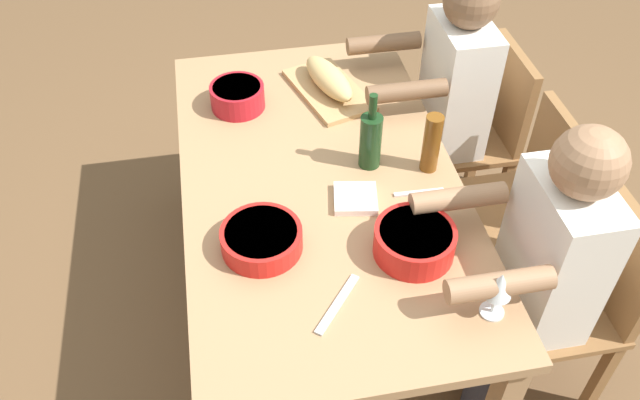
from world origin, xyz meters
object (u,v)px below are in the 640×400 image
dining_table (320,195)px  cutting_board (329,90)px  chair_near_center (522,201)px  napkin_stack (355,198)px  wine_glass (499,286)px  chair_near_left (576,295)px  bread_loaf (329,78)px  wine_bottle (371,140)px  diner_near_right (446,92)px  serving_bowl_salad (415,240)px  chair_near_right (480,128)px  serving_bowl_greens (261,238)px  diner_near_left (540,261)px  serving_bowl_fruit (237,95)px  beer_bottle (432,143)px

dining_table → cutting_board: size_ratio=4.16×
chair_near_center → cutting_board: (0.48, 0.67, 0.27)m
napkin_stack → wine_glass: bearing=-151.1°
dining_table → chair_near_left: bearing=-120.1°
bread_loaf → wine_bottle: (-0.45, -0.06, 0.04)m
dining_table → cutting_board: bearing=-14.4°
cutting_board → wine_glass: bearing=-167.6°
diner_near_right → serving_bowl_salad: size_ratio=4.86×
chair_near_left → wine_bottle: wine_bottle is taller
chair_near_right → chair_near_left: same height
serving_bowl_salad → napkin_stack: bearing=26.6°
serving_bowl_greens → wine_glass: size_ratio=1.51×
diner_near_left → chair_near_center: bearing=-21.8°
wine_bottle → diner_near_left: bearing=-139.2°
serving_bowl_fruit → beer_bottle: size_ratio=0.94×
cutting_board → wine_bottle: wine_bottle is taller
chair_near_center → beer_bottle: beer_bottle is taller
diner_near_left → beer_bottle: bearing=27.9°
serving_bowl_greens → wine_bottle: wine_bottle is taller
chair_near_center → wine_glass: 0.85m
serving_bowl_greens → wine_bottle: (0.32, -0.41, 0.07)m
chair_near_right → diner_near_right: diner_near_right is taller
cutting_board → wine_bottle: size_ratio=1.38×
chair_near_right → diner_near_left: size_ratio=0.71×
diner_near_right → wine_glass: diner_near_right is taller
dining_table → chair_near_right: (0.46, -0.79, -0.17)m
serving_bowl_fruit → wine_glass: 1.25m
chair_near_center → napkin_stack: bearing=101.1°
dining_table → diner_near_left: bearing=-127.0°
dining_table → wine_glass: (-0.64, -0.37, 0.20)m
dining_table → bread_loaf: bread_loaf is taller
chair_near_center → diner_near_left: diner_near_left is taller
serving_bowl_greens → diner_near_right: bearing=-48.6°
serving_bowl_salad → wine_bottle: size_ratio=0.85×
chair_near_center → serving_bowl_salad: (-0.39, 0.57, 0.31)m
beer_bottle → napkin_stack: 0.32m
napkin_stack → serving_bowl_greens: bearing=114.0°
serving_bowl_salad → beer_bottle: beer_bottle is taller
dining_table → diner_near_right: bearing=-53.0°
chair_near_left → chair_near_right: bearing=0.0°
chair_near_left → dining_table: bearing=59.9°
chair_near_left → serving_bowl_fruit: chair_near_left is taller
serving_bowl_fruit → bread_loaf: bearing=-85.3°
beer_bottle → serving_bowl_greens: bearing=113.1°
diner_near_right → wine_bottle: diner_near_right is taller
wine_glass → serving_bowl_fruit: bearing=29.0°
chair_near_center → serving_bowl_fruit: (0.45, 1.03, 0.31)m
serving_bowl_fruit → serving_bowl_salad: bearing=-151.6°
chair_near_center → serving_bowl_salad: size_ratio=3.44×
serving_bowl_fruit → beer_bottle: 0.78m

